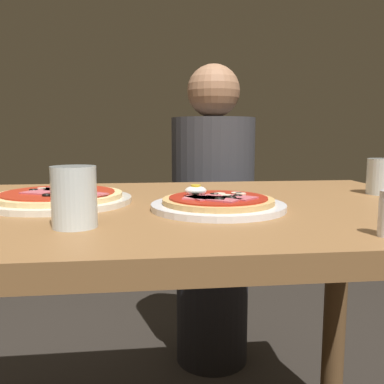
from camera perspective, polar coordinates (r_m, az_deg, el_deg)
The scene contains 6 objects.
dining_table at distance 0.92m, azimuth -4.75°, elevation -9.17°, with size 1.27×0.78×0.77m.
pizza_foreground at distance 0.83m, azimuth 3.53°, elevation -1.55°, with size 0.27×0.27×0.05m.
pizza_across_left at distance 0.94m, azimuth -17.64°, elevation -0.76°, with size 0.31×0.31×0.03m.
water_glass_near at distance 0.69m, azimuth -15.71°, elevation -1.15°, with size 0.07×0.07×0.10m.
water_glass_far at distance 1.13m, azimuth 24.52°, elevation 1.65°, with size 0.08×0.08×0.09m.
diner_person at distance 1.66m, azimuth 2.81°, elevation -4.53°, with size 0.32×0.32×1.18m.
Camera 1 is at (-0.03, -0.88, 0.92)m, focal length 39.26 mm.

